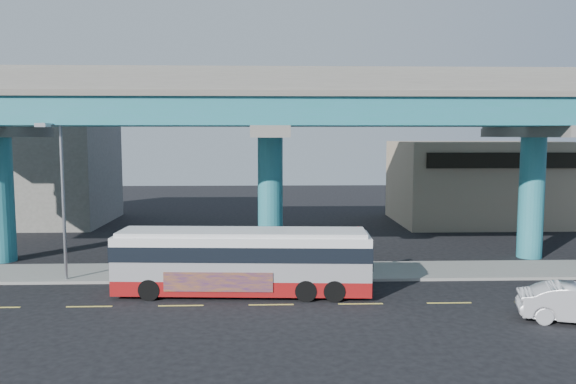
{
  "coord_description": "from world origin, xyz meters",
  "views": [
    {
      "loc": [
        -0.08,
        -24.61,
        7.48
      ],
      "look_at": [
        0.9,
        4.0,
        4.61
      ],
      "focal_mm": 35.0,
      "sensor_mm": 36.0,
      "label": 1
    }
  ],
  "objects": [
    {
      "name": "stop_sign",
      "position": [
        4.57,
        4.18,
        2.06
      ],
      "size": [
        0.76,
        0.26,
        2.63
      ],
      "rotation": [
        0.0,
        0.0,
        -0.09
      ],
      "color": "gray",
      "rests_on": "sidewalk"
    },
    {
      "name": "street_lamp",
      "position": [
        -10.52,
        3.43,
        5.39
      ],
      "size": [
        0.5,
        2.62,
        8.1
      ],
      "color": "gray",
      "rests_on": "sidewalk"
    },
    {
      "name": "lane_markings",
      "position": [
        -0.0,
        -0.3,
        0.01
      ],
      "size": [
        58.0,
        0.12,
        0.01
      ],
      "color": "#D8C64C",
      "rests_on": "ground"
    },
    {
      "name": "building_concrete",
      "position": [
        -20.0,
        24.0,
        4.5
      ],
      "size": [
        12.0,
        10.0,
        9.0
      ],
      "primitive_type": "cube",
      "color": "gray",
      "rests_on": "ground"
    },
    {
      "name": "ground",
      "position": [
        0.0,
        0.0,
        0.0
      ],
      "size": [
        120.0,
        120.0,
        0.0
      ],
      "primitive_type": "plane",
      "color": "black",
      "rests_on": "ground"
    },
    {
      "name": "sidewalk",
      "position": [
        0.0,
        5.5,
        0.07
      ],
      "size": [
        70.0,
        4.0,
        0.15
      ],
      "primitive_type": "cube",
      "color": "gray",
      "rests_on": "ground"
    },
    {
      "name": "viaduct",
      "position": [
        -0.0,
        9.11,
        9.14
      ],
      "size": [
        52.0,
        12.4,
        11.7
      ],
      "color": "#217E7A",
      "rests_on": "ground"
    },
    {
      "name": "transit_bus",
      "position": [
        -1.31,
        1.45,
        1.68
      ],
      "size": [
        12.11,
        3.28,
        3.07
      ],
      "rotation": [
        0.0,
        0.0,
        -0.06
      ],
      "color": "maroon",
      "rests_on": "ground"
    },
    {
      "name": "building_beige",
      "position": [
        18.0,
        22.98,
        3.51
      ],
      "size": [
        14.0,
        10.23,
        7.0
      ],
      "color": "tan",
      "rests_on": "ground"
    }
  ]
}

